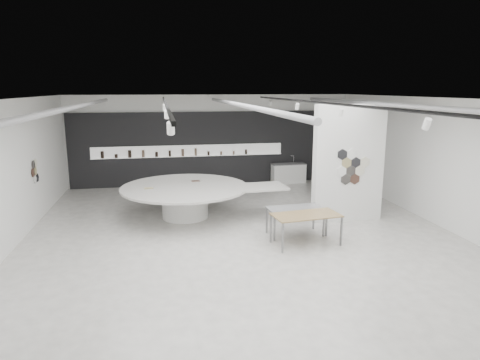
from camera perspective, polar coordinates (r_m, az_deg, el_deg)
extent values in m
cube|color=beige|center=(12.05, 0.38, -7.62)|extent=(12.00, 14.00, 0.01)
cube|color=silver|center=(11.34, 0.41, 10.81)|extent=(12.00, 14.00, 0.01)
cube|color=white|center=(18.39, -3.74, 5.37)|extent=(12.00, 0.01, 3.80)
cube|color=white|center=(5.13, 15.70, -13.41)|extent=(12.00, 0.01, 3.80)
cube|color=white|center=(13.96, 25.40, 2.03)|extent=(0.01, 14.00, 3.80)
cube|color=white|center=(11.98, -29.09, 0.17)|extent=(0.01, 14.00, 3.80)
cylinder|color=#939396|center=(11.82, -20.79, 9.19)|extent=(0.12, 12.00, 0.12)
cylinder|color=#939396|center=(11.84, -0.06, 9.98)|extent=(0.12, 12.00, 0.12)
cylinder|color=#939396|center=(13.25, 18.37, 9.61)|extent=(0.12, 12.00, 0.12)
cube|color=black|center=(11.14, -9.91, 10.07)|extent=(0.05, 13.00, 0.06)
cylinder|color=white|center=(6.16, -9.22, 6.83)|extent=(0.11, 0.18, 0.21)
cylinder|color=white|center=(9.45, -9.73, 8.63)|extent=(0.11, 0.18, 0.21)
cylinder|color=white|center=(12.74, -9.98, 9.50)|extent=(0.11, 0.18, 0.21)
cylinder|color=white|center=(16.04, -10.13, 10.02)|extent=(0.11, 0.18, 0.21)
cube|color=black|center=(11.88, 10.07, 10.19)|extent=(0.05, 13.00, 0.06)
cylinder|color=white|center=(7.42, 23.65, 6.86)|extent=(0.11, 0.18, 0.21)
cylinder|color=white|center=(10.31, 13.35, 8.77)|extent=(0.11, 0.18, 0.21)
cylinder|color=white|center=(13.40, 7.64, 9.70)|extent=(0.11, 0.18, 0.21)
cylinder|color=white|center=(16.57, 4.07, 10.24)|extent=(0.11, 0.18, 0.21)
cylinder|color=white|center=(14.42, -25.66, 0.07)|extent=(0.03, 0.28, 0.28)
cylinder|color=black|center=(14.67, -25.41, 0.28)|extent=(0.03, 0.28, 0.28)
cylinder|color=#9B8F5F|center=(14.50, -25.62, 1.07)|extent=(0.03, 0.28, 0.28)
cylinder|color=#472E23|center=(14.26, -25.88, 0.87)|extent=(0.03, 0.28, 0.28)
cylinder|color=black|center=(14.34, -25.83, 1.87)|extent=(0.03, 0.28, 0.28)
cylinder|color=beige|center=(14.59, -25.57, 2.05)|extent=(0.03, 0.28, 0.28)
cube|color=black|center=(18.37, -3.70, 4.26)|extent=(11.80, 0.10, 3.10)
cube|color=white|center=(18.22, -6.80, 3.91)|extent=(8.00, 0.06, 0.46)
cube|color=white|center=(18.20, -6.77, 3.19)|extent=(8.00, 0.18, 0.02)
cylinder|color=black|center=(18.30, -17.89, 3.22)|extent=(0.13, 0.13, 0.29)
cylinder|color=black|center=(18.24, -16.18, 3.09)|extent=(0.13, 0.13, 0.15)
cylinder|color=black|center=(18.19, -14.49, 3.39)|extent=(0.14, 0.14, 0.30)
cylinder|color=brown|center=(18.15, -12.78, 3.45)|extent=(0.12, 0.12, 0.29)
cylinder|color=black|center=(18.15, -11.06, 3.39)|extent=(0.12, 0.12, 0.21)
cylinder|color=black|center=(18.14, -9.35, 3.52)|extent=(0.10, 0.10, 0.25)
cylinder|color=brown|center=(18.16, -7.64, 3.66)|extent=(0.12, 0.12, 0.30)
cylinder|color=brown|center=(18.19, -5.93, 3.74)|extent=(0.10, 0.10, 0.31)
cylinder|color=black|center=(18.25, -4.22, 3.57)|extent=(0.09, 0.09, 0.17)
cylinder|color=brown|center=(18.32, -2.53, 3.61)|extent=(0.10, 0.10, 0.16)
cylinder|color=brown|center=(18.40, -0.85, 3.65)|extent=(0.09, 0.09, 0.15)
cylinder|color=black|center=(18.49, 0.81, 3.78)|extent=(0.09, 0.09, 0.21)
cube|color=white|center=(13.57, 14.26, 2.15)|extent=(2.20, 0.35, 3.60)
cylinder|color=black|center=(13.44, 14.55, 1.17)|extent=(0.34, 0.03, 0.34)
cylinder|color=beige|center=(13.56, 15.69, 1.21)|extent=(0.34, 0.03, 0.34)
cylinder|color=white|center=(13.31, 13.38, 1.13)|extent=(0.34, 0.03, 0.34)
cylinder|color=black|center=(13.45, 15.18, 2.27)|extent=(0.34, 0.03, 0.34)
cylinder|color=#9B8F5F|center=(13.33, 14.02, 2.24)|extent=(0.34, 0.03, 0.34)
cylinder|color=#472E23|center=(13.55, 15.06, 0.12)|extent=(0.34, 0.03, 0.34)
cylinder|color=black|center=(13.42, 13.91, 0.07)|extent=(0.34, 0.03, 0.34)
cylinder|color=beige|center=(13.58, 16.31, 2.30)|extent=(0.34, 0.03, 0.34)
cylinder|color=white|center=(13.35, 14.66, 3.35)|extent=(0.34, 0.03, 0.34)
cylinder|color=black|center=(13.23, 13.49, 3.33)|extent=(0.34, 0.03, 0.34)
cylinder|color=white|center=(13.80, -7.33, -3.04)|extent=(1.56, 1.56, 0.95)
cylinder|color=beige|center=(13.67, -7.38, -0.97)|extent=(4.31, 4.31, 0.07)
cube|color=beige|center=(13.59, 2.35, -0.95)|extent=(1.87, 1.25, 0.06)
cube|color=#9B8F5F|center=(13.58, -12.09, -1.06)|extent=(0.29, 0.22, 0.01)
cube|color=#472E23|center=(14.37, -5.95, -0.12)|extent=(0.29, 0.22, 0.01)
cube|color=olive|center=(11.40, 8.82, -4.64)|extent=(1.85, 1.09, 0.03)
cube|color=slate|center=(10.85, 5.70, -7.72)|extent=(0.05, 0.05, 0.79)
cube|color=slate|center=(11.53, 4.14, -6.46)|extent=(0.05, 0.05, 0.79)
cube|color=slate|center=(11.58, 13.35, -6.69)|extent=(0.05, 0.05, 0.79)
cube|color=slate|center=(12.23, 11.45, -5.59)|extent=(0.05, 0.05, 0.79)
cube|color=gray|center=(12.09, 7.38, -3.78)|extent=(1.59, 0.88, 0.03)
cube|color=slate|center=(11.65, 4.63, -6.35)|extent=(0.05, 0.05, 0.76)
cube|color=slate|center=(12.27, 3.58, -5.38)|extent=(0.05, 0.05, 0.76)
cube|color=slate|center=(12.19, 11.11, -5.71)|extent=(0.05, 0.05, 0.76)
cube|color=slate|center=(12.78, 9.79, -4.82)|extent=(0.05, 0.05, 0.76)
cube|color=white|center=(18.82, 6.47, 0.87)|extent=(1.47, 0.60, 0.82)
cube|color=gray|center=(18.74, 6.50, 2.14)|extent=(1.51, 0.64, 0.03)
cylinder|color=silver|center=(18.93, 7.16, 2.77)|extent=(0.02, 0.02, 0.33)
cylinder|color=silver|center=(18.88, 6.97, 3.22)|extent=(0.15, 0.03, 0.02)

